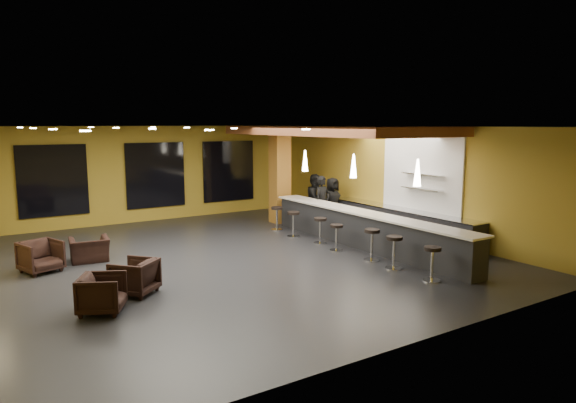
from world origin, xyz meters
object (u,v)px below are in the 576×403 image
staff_c (332,201)px  bar_stool_1 (394,248)px  bar_counter (363,230)px  bar_stool_2 (372,241)px  armchair_b (135,277)px  bar_stool_3 (336,234)px  staff_a (322,203)px  armchair_a (102,294)px  bar_stool_6 (277,215)px  bar_stool_0 (432,259)px  column (280,175)px  bar_stool_4 (320,227)px  bar_stool_5 (293,221)px  pendant_2 (305,161)px  armchair_c (41,256)px  staff_b (316,199)px  prep_counter (400,223)px  pendant_0 (417,173)px  armchair_d (89,250)px  pendant_1 (354,166)px

staff_c → bar_stool_1: staff_c is taller
bar_counter → bar_stool_2: bar_counter is taller
armchair_b → bar_stool_3: 5.96m
staff_a → armchair_b: (-7.42, -3.34, -0.54)m
staff_a → armchair_a: size_ratio=2.25×
armchair_b → bar_stool_6: (6.01, 4.01, 0.13)m
bar_stool_0 → bar_stool_6: bar_stool_0 is taller
column → bar_stool_4: size_ratio=4.46×
staff_c → bar_stool_5: (-2.25, -0.91, -0.33)m
pendant_2 → bar_stool_2: bearing=-100.7°
bar_stool_4 → bar_stool_3: bearing=-98.5°
staff_a → bar_stool_1: bearing=-119.1°
staff_a → armchair_c: size_ratio=2.13×
staff_b → armchair_a: staff_b is taller
bar_stool_0 → pendant_2: bearing=82.3°
prep_counter → staff_b: (-1.14, 3.06, 0.48)m
column → staff_b: 1.59m
bar_stool_5 → staff_b: bearing=35.3°
staff_c → staff_b: bearing=126.9°
staff_a → staff_c: (0.74, 0.40, -0.07)m
staff_c → armchair_c: bearing=170.6°
column → prep_counter: bearing=-64.0°
bar_stool_5 → pendant_0: bearing=-77.7°
armchair_c → bar_stool_5: bearing=-19.6°
bar_stool_2 → bar_stool_3: bearing=94.9°
armchair_a → column: bearing=-24.8°
bar_stool_5 → staff_a: bearing=18.4°
armchair_d → bar_stool_5: size_ratio=1.18×
armchair_b → bar_stool_0: size_ratio=1.03×
bar_stool_6 → bar_stool_2: bearing=-89.6°
bar_stool_3 → bar_stool_1: bearing=-88.9°
pendant_2 → bar_stool_3: (-0.91, -2.90, -1.86)m
bar_stool_0 → armchair_c: bearing=142.6°
pendant_0 → bar_stool_0: size_ratio=0.87×
pendant_1 → staff_c: pendant_1 is taller
armchair_a → bar_stool_0: 7.12m
column → armchair_b: 8.67m
staff_c → bar_stool_3: 3.83m
bar_stool_5 → armchair_a: bearing=-152.1°
armchair_c → staff_c: bearing=-14.1°
staff_a → staff_b: size_ratio=1.01×
pendant_0 → bar_stool_1: (-0.87, -0.14, -1.82)m
bar_stool_1 → bar_stool_5: 4.42m
column → bar_stool_4: column is taller
bar_stool_1 → staff_a: bearing=73.6°
bar_counter → prep_counter: bearing=14.0°
staff_a → bar_stool_5: staff_a is taller
staff_b → pendant_1: bearing=-129.7°
pendant_1 → staff_c: size_ratio=0.41×
pendant_0 → armchair_d: size_ratio=0.73×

